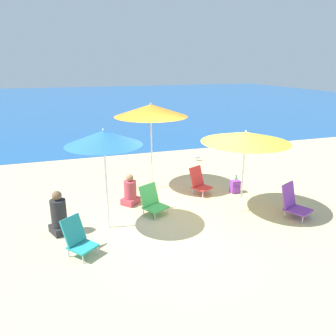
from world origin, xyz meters
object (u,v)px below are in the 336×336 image
person_seated_near (130,192)px  person_seated_far (59,216)px  beach_umbrella_yellow (246,137)px  beach_chair_teal (78,238)px  water_bottle (236,180)px  beach_chair_red (199,182)px  beach_umbrella_orange (151,110)px  beach_chair_purple (293,202)px  beach_umbrella_blue (104,138)px  backpack_purple (235,187)px  seagull (197,157)px  beach_chair_green (152,201)px

person_seated_near → person_seated_far: bearing=-102.2°
beach_umbrella_yellow → person_seated_near: (-2.38, 1.25, -1.49)m
beach_chair_teal → water_bottle: bearing=-10.9°
beach_chair_red → beach_umbrella_orange: bearing=116.3°
person_seated_far → beach_chair_purple: bearing=-32.5°
beach_umbrella_blue → person_seated_near: bearing=56.8°
backpack_purple → seagull: backpack_purple is taller
seagull → beach_umbrella_yellow: bearing=-99.3°
beach_chair_purple → seagull: beach_chair_purple is taller
backpack_purple → beach_umbrella_yellow: bearing=-113.4°
backpack_purple → person_seated_near: bearing=177.1°
beach_umbrella_orange → beach_umbrella_yellow: size_ratio=1.20×
beach_chair_green → beach_umbrella_yellow: bearing=-43.6°
beach_umbrella_yellow → water_bottle: bearing=63.4°
beach_chair_purple → beach_chair_teal: bearing=155.6°
water_bottle → beach_chair_purple: bearing=-86.9°
beach_chair_teal → person_seated_near: size_ratio=0.89×
beach_chair_red → seagull: size_ratio=2.70×
beach_chair_red → seagull: (1.18, 2.88, -0.20)m
person_seated_near → seagull: size_ratio=2.92×
backpack_purple → person_seated_far: bearing=-169.7°
beach_chair_purple → beach_chair_red: bearing=102.3°
beach_umbrella_blue → beach_umbrella_yellow: bearing=-3.3°
beach_umbrella_yellow → water_bottle: (0.89, 1.77, -1.71)m
person_seated_near → backpack_purple: 2.87m
water_bottle → seagull: water_bottle is taller
beach_umbrella_blue → backpack_purple: 4.09m
person_seated_far → beach_chair_teal: bearing=-94.8°
beach_umbrella_orange → person_seated_far: size_ratio=2.57×
beach_umbrella_blue → person_seated_near: (0.70, 1.07, -1.64)m
beach_umbrella_orange → beach_chair_teal: 4.05m
beach_chair_purple → seagull: 4.83m
beach_umbrella_blue → beach_chair_purple: 4.47m
beach_chair_purple → person_seated_near: size_ratio=0.96×
beach_chair_red → person_seated_near: person_seated_near is taller
beach_umbrella_yellow → beach_chair_purple: size_ratio=2.62×
seagull → beach_umbrella_orange: bearing=-137.7°
beach_umbrella_orange → beach_chair_purple: beach_umbrella_orange is taller
beach_umbrella_blue → seagull: (3.78, 4.07, -1.82)m
beach_umbrella_orange → beach_chair_green: size_ratio=3.39×
backpack_purple → beach_chair_teal: bearing=-157.4°
beach_umbrella_orange → beach_chair_purple: size_ratio=3.15×
person_seated_far → beach_umbrella_yellow: bearing=-26.9°
beach_umbrella_orange → seagull: beach_umbrella_orange is taller
beach_chair_red → person_seated_far: 3.75m
beach_umbrella_yellow → beach_chair_teal: (-3.76, -0.66, -1.48)m
beach_umbrella_orange → beach_umbrella_yellow: 2.72m
beach_umbrella_orange → beach_chair_red: bearing=-37.8°
beach_umbrella_orange → person_seated_near: size_ratio=3.02×
beach_umbrella_yellow → water_bottle: 2.62m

